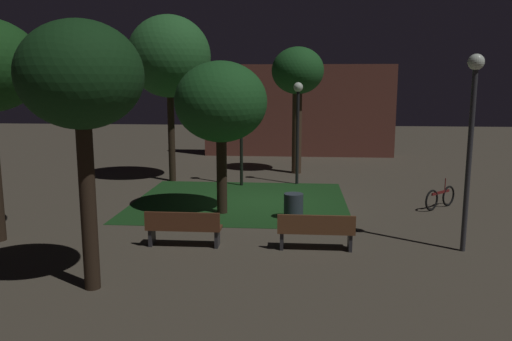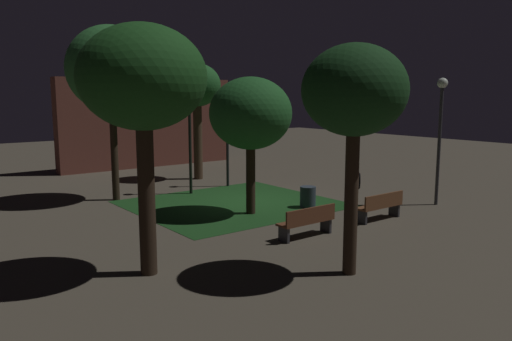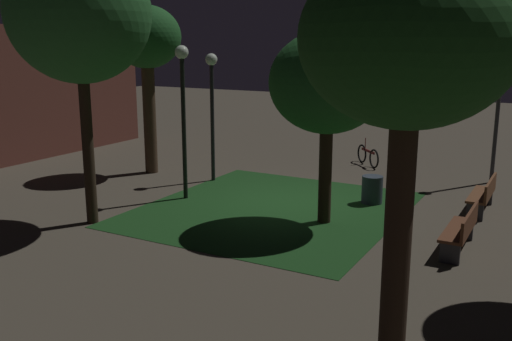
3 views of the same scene
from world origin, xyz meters
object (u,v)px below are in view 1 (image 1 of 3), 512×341
at_px(tree_near_wall, 298,74).
at_px(bicycle, 440,198).
at_px(tree_back_left, 169,57).
at_px(lamp_post_plaza_west, 472,120).
at_px(bench_corner, 316,230).
at_px(tree_right_canopy, 81,79).
at_px(lamp_post_near_wall, 298,114).
at_px(lamp_post_path_center, 241,111).
at_px(trash_bin, 293,206).
at_px(tree_back_right, 221,103).
at_px(bench_by_lamp, 183,227).

xyz_separation_m(tree_near_wall, bicycle, (4.50, -5.92, -3.88)).
distance_m(tree_back_left, lamp_post_plaza_west, 11.96).
relative_size(bench_corner, tree_right_canopy, 0.36).
relative_size(bench_corner, tree_back_left, 0.28).
distance_m(tree_right_canopy, bicycle, 11.46).
distance_m(lamp_post_near_wall, lamp_post_path_center, 2.16).
bearing_deg(bench_corner, trash_bin, 101.35).
distance_m(tree_back_right, lamp_post_near_wall, 5.18).
bearing_deg(tree_back_right, bench_corner, -50.05).
bearing_deg(tree_near_wall, lamp_post_path_center, -125.85).
xyz_separation_m(tree_right_canopy, tree_back_left, (-1.07, 10.67, 0.88)).
relative_size(lamp_post_near_wall, trash_bin, 5.22).
bearing_deg(tree_back_right, lamp_post_plaza_west, -26.05).
bearing_deg(bench_corner, lamp_post_near_wall, 93.36).
bearing_deg(tree_near_wall, tree_back_right, -107.41).
relative_size(tree_back_left, lamp_post_near_wall, 1.65).
height_order(lamp_post_near_wall, trash_bin, lamp_post_near_wall).
bearing_deg(bicycle, lamp_post_path_center, 155.19).
distance_m(tree_right_canopy, trash_bin, 7.47).
relative_size(tree_back_right, bicycle, 3.75).
relative_size(bench_corner, lamp_post_path_center, 0.43).
relative_size(tree_near_wall, bicycle, 4.45).
bearing_deg(trash_bin, lamp_post_near_wall, 89.02).
distance_m(tree_back_left, bicycle, 11.09).
bearing_deg(lamp_post_plaza_west, lamp_post_path_center, 129.96).
xyz_separation_m(bench_by_lamp, lamp_post_near_wall, (2.69, 7.85, 2.22)).
height_order(tree_near_wall, lamp_post_near_wall, tree_near_wall).
bearing_deg(bicycle, lamp_post_plaza_west, -97.97).
relative_size(bench_corner, lamp_post_near_wall, 0.46).
bearing_deg(bench_corner, tree_back_right, 129.95).
bearing_deg(lamp_post_plaza_west, lamp_post_near_wall, 117.05).
bearing_deg(tree_near_wall, bench_by_lamp, -104.53).
bearing_deg(lamp_post_path_center, tree_near_wall, 54.15).
relative_size(tree_near_wall, lamp_post_plaza_west, 1.19).
xyz_separation_m(bench_corner, tree_back_right, (-2.70, 3.22, 2.83)).
height_order(bench_corner, trash_bin, bench_corner).
bearing_deg(lamp_post_plaza_west, bench_by_lamp, -178.05).
height_order(tree_back_left, lamp_post_path_center, tree_back_left).
bearing_deg(tree_back_left, bench_by_lamp, -74.32).
distance_m(bench_by_lamp, lamp_post_near_wall, 8.59).
bearing_deg(bicycle, tree_near_wall, 127.27).
bearing_deg(bench_corner, bench_by_lamp, -180.00).
height_order(bench_by_lamp, tree_back_right, tree_back_right).
bearing_deg(tree_right_canopy, tree_back_right, 74.22).
distance_m(tree_back_right, lamp_post_path_center, 4.19).
bearing_deg(trash_bin, tree_near_wall, 89.56).
relative_size(tree_back_right, lamp_post_path_center, 1.09).
distance_m(tree_near_wall, lamp_post_path_center, 3.80).
xyz_separation_m(tree_near_wall, tree_right_canopy, (-3.85, -12.87, -0.26)).
height_order(tree_near_wall, lamp_post_path_center, tree_near_wall).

